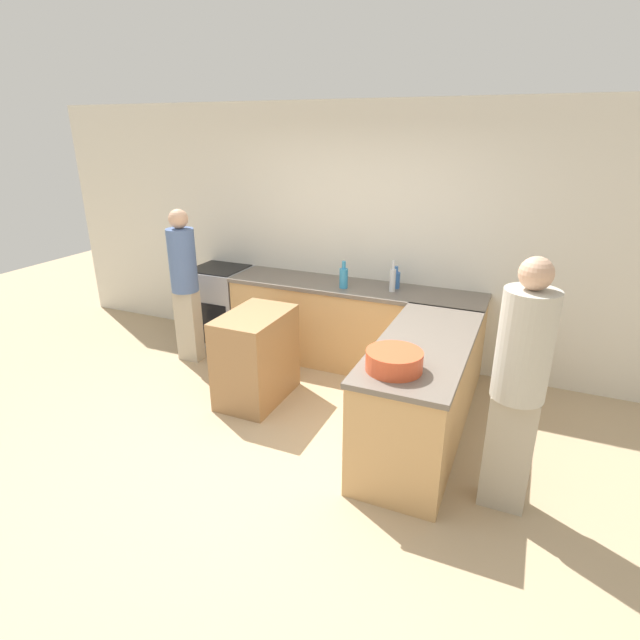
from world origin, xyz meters
TOP-DOWN VIEW (x-y plane):
  - ground_plane at (0.00, 0.00)m, footprint 14.00×14.00m
  - wall_back at (0.00, 2.13)m, footprint 8.00×0.06m
  - counter_back at (0.00, 1.80)m, footprint 2.70×0.62m
  - counter_peninsula at (1.00, 0.64)m, footprint 0.69×1.76m
  - range_oven at (-1.67, 1.80)m, footprint 0.63×0.60m
  - island_table at (-0.57, 0.75)m, footprint 0.51×0.81m
  - mixing_bowl at (0.92, 0.08)m, footprint 0.39×0.39m
  - vinegar_bottle_clear at (0.42, 1.77)m, footprint 0.06×0.06m
  - water_bottle_blue at (0.42, 1.90)m, footprint 0.09×0.09m
  - dish_soap_bottle at (-0.07, 1.69)m, footprint 0.09×0.09m
  - person_by_range at (-1.69, 1.20)m, footprint 0.28×0.28m
  - person_at_peninsula at (1.70, 0.16)m, footprint 0.33×0.33m

SIDE VIEW (x-z plane):
  - ground_plane at x=0.00m, z-range 0.00..0.00m
  - island_table at x=-0.57m, z-range 0.00..0.85m
  - counter_back at x=0.00m, z-range 0.00..0.90m
  - counter_peninsula at x=1.00m, z-range 0.00..0.90m
  - range_oven at x=-1.67m, z-range 0.00..0.91m
  - person_by_range at x=-1.69m, z-range 0.09..1.75m
  - person_at_peninsula at x=1.70m, z-range 0.08..1.82m
  - mixing_bowl at x=0.92m, z-range 0.90..1.04m
  - water_bottle_blue at x=0.42m, z-range 0.87..1.10m
  - dish_soap_bottle at x=-0.07m, z-range 0.87..1.15m
  - vinegar_bottle_clear at x=0.42m, z-range 0.87..1.18m
  - wall_back at x=0.00m, z-range 0.00..2.70m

